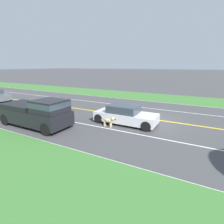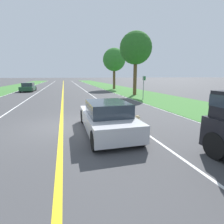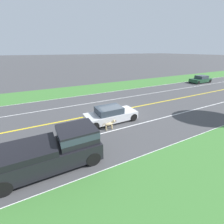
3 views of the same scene
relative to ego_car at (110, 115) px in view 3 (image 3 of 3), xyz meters
name	(u,v)px [view 3 (image 3 of 3)]	position (x,y,z in m)	size (l,w,h in m)	color
ground_plane	(114,111)	(-1.94, 1.38, -0.64)	(400.00, 400.00, 0.00)	#424244
centre_divider_line	(114,111)	(-1.94, 1.38, -0.63)	(0.18, 160.00, 0.01)	yellow
lane_edge_line_right	(165,148)	(5.06, 1.38, -0.63)	(0.14, 160.00, 0.01)	white
lane_edge_line_left	(91,94)	(-8.94, 1.38, -0.63)	(0.14, 160.00, 0.01)	white
lane_dash_same_dir	(134,125)	(1.56, 1.38, -0.63)	(0.10, 160.00, 0.01)	white
lane_dash_oncoming	(101,101)	(-5.44, 1.38, -0.63)	(0.10, 160.00, 0.01)	white
grass_verge_right	(212,182)	(8.06, 1.38, -0.62)	(6.00, 160.00, 0.03)	#3D7533
grass_verge_left	(84,90)	(-11.94, 1.38, -0.62)	(6.00, 160.00, 0.03)	#3D7533
ego_car	(110,115)	(0.00, 0.00, 0.00)	(1.87, 4.48, 1.35)	silver
dog	(110,124)	(1.24, -0.65, -0.16)	(0.29, 1.23, 0.78)	#D1B784
pickup_truck	(54,149)	(3.45, -5.04, 0.36)	(2.09, 5.21, 1.98)	black
oncoming_car	(201,79)	(-7.14, 22.76, -0.02)	(1.84, 4.24, 1.33)	#1E472D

